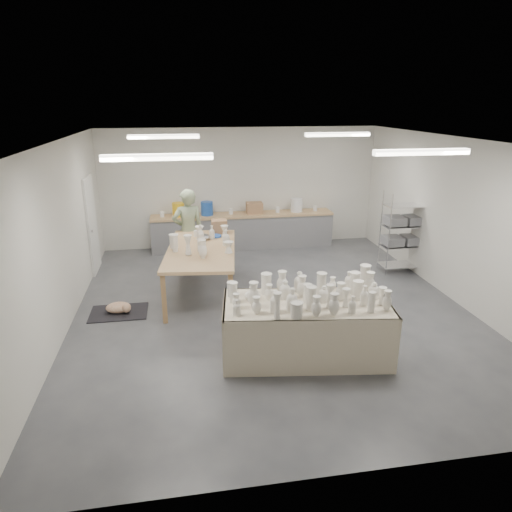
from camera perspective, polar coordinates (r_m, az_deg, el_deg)
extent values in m
plane|color=#424449|center=(8.45, 1.90, -6.48)|extent=(8.00, 8.00, 0.00)
cube|color=white|center=(7.67, 2.15, 14.16)|extent=(7.00, 8.00, 0.02)
cube|color=silver|center=(11.78, -1.92, 8.51)|extent=(7.00, 0.02, 3.00)
cube|color=silver|center=(4.36, 12.76, -10.73)|extent=(7.00, 0.02, 3.00)
cube|color=silver|center=(8.02, -23.33, 1.97)|extent=(0.02, 8.00, 3.00)
cube|color=silver|center=(9.27, 23.78, 4.05)|extent=(0.02, 8.00, 3.00)
cube|color=white|center=(10.58, -19.81, 3.70)|extent=(0.05, 0.90, 2.10)
cube|color=white|center=(6.02, -12.20, 11.99)|extent=(1.40, 0.12, 0.08)
cube|color=white|center=(6.89, 20.00, 12.12)|extent=(1.40, 0.12, 0.08)
cube|color=white|center=(9.51, -11.46, 14.43)|extent=(1.40, 0.12, 0.08)
cube|color=white|center=(10.08, 10.16, 14.74)|extent=(1.40, 0.12, 0.08)
cube|color=tan|center=(11.60, -1.67, 5.16)|extent=(4.60, 0.60, 0.06)
cube|color=slate|center=(11.71, -1.65, 3.03)|extent=(4.60, 0.55, 0.84)
cylinder|color=yellow|center=(11.45, -9.67, 5.75)|extent=(0.30, 0.30, 0.34)
cylinder|color=#1F4DAB|center=(11.47, -6.16, 5.93)|extent=(0.30, 0.30, 0.34)
cylinder|color=white|center=(11.82, 5.10, 6.36)|extent=(0.30, 0.30, 0.34)
cube|color=#9B704B|center=(11.60, -0.20, 6.04)|extent=(0.40, 0.30, 0.28)
cylinder|color=white|center=(11.48, -11.65, 5.15)|extent=(0.10, 0.10, 0.14)
cylinder|color=white|center=(11.54, -3.15, 5.58)|extent=(0.10, 0.10, 0.14)
cylinder|color=white|center=(11.73, 2.71, 5.81)|extent=(0.10, 0.10, 0.14)
cylinder|color=white|center=(11.98, 7.41, 5.95)|extent=(0.10, 0.10, 0.14)
cylinder|color=silver|center=(10.06, 16.31, 2.42)|extent=(0.02, 0.02, 1.80)
cylinder|color=silver|center=(10.45, 20.47, 2.58)|extent=(0.02, 0.02, 1.80)
cylinder|color=silver|center=(10.44, 15.29, 3.10)|extent=(0.02, 0.02, 1.80)
cylinder|color=silver|center=(10.81, 19.35, 3.24)|extent=(0.02, 0.02, 1.80)
cube|color=silver|center=(10.65, 17.48, -1.03)|extent=(0.88, 0.48, 0.02)
cube|color=silver|center=(10.51, 17.72, 1.27)|extent=(0.88, 0.48, 0.02)
cube|color=silver|center=(10.39, 17.97, 3.64)|extent=(0.88, 0.48, 0.02)
cube|color=silver|center=(10.29, 18.22, 6.05)|extent=(0.88, 0.48, 0.02)
cube|color=slate|center=(10.38, 16.70, 1.85)|extent=(0.38, 0.42, 0.18)
cube|color=slate|center=(10.58, 18.85, 1.94)|extent=(0.38, 0.42, 0.18)
cube|color=slate|center=(10.27, 16.94, 4.25)|extent=(0.38, 0.42, 0.18)
cube|color=slate|center=(10.47, 19.11, 4.30)|extent=(0.38, 0.42, 0.18)
cube|color=olive|center=(6.87, 6.23, -9.44)|extent=(2.26, 1.26, 0.75)
cube|color=beige|center=(6.66, 6.37, -5.96)|extent=(2.55, 1.46, 0.03)
cube|color=beige|center=(6.38, 7.59, -11.34)|extent=(2.40, 0.35, 0.85)
cube|color=beige|center=(7.32, 5.08, -7.09)|extent=(2.40, 0.35, 0.85)
cube|color=tan|center=(8.76, -6.87, 0.78)|extent=(1.57, 2.67, 0.06)
cube|color=olive|center=(7.80, -10.40, -5.45)|extent=(0.08, 0.08, 0.89)
cube|color=olive|center=(7.85, -2.14, -4.97)|extent=(0.08, 0.08, 0.89)
cube|color=olive|center=(10.04, -10.34, 0.13)|extent=(0.08, 0.08, 0.89)
cube|color=olive|center=(10.08, -3.93, 0.47)|extent=(0.08, 0.08, 0.89)
ellipsoid|color=silver|center=(9.29, -6.46, 2.39)|extent=(0.26, 0.26, 0.12)
cylinder|color=#1F4DAB|center=(9.46, -5.12, 2.51)|extent=(0.26, 0.26, 0.03)
cylinder|color=white|center=(9.53, -7.46, 2.82)|extent=(0.11, 0.11, 0.12)
cube|color=#9B704B|center=(9.70, -4.61, 3.71)|extent=(0.32, 0.26, 0.28)
cube|color=black|center=(8.61, -16.76, -6.77)|extent=(1.00, 0.70, 0.02)
ellipsoid|color=white|center=(8.57, -16.83, -6.15)|extent=(0.51, 0.43, 0.18)
sphere|color=white|center=(8.45, -15.91, -6.29)|extent=(0.16, 0.16, 0.16)
imported|color=gray|center=(10.02, -8.46, 3.09)|extent=(0.75, 0.56, 1.86)
cylinder|color=#A32517|center=(10.46, -8.34, 0.12)|extent=(0.43, 0.43, 0.04)
cylinder|color=silver|center=(10.47, -7.61, -0.71)|extent=(0.02, 0.02, 0.28)
cylinder|color=silver|center=(10.64, -8.42, -0.42)|extent=(0.02, 0.02, 0.28)
cylinder|color=silver|center=(10.43, -8.87, -0.84)|extent=(0.02, 0.02, 0.28)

